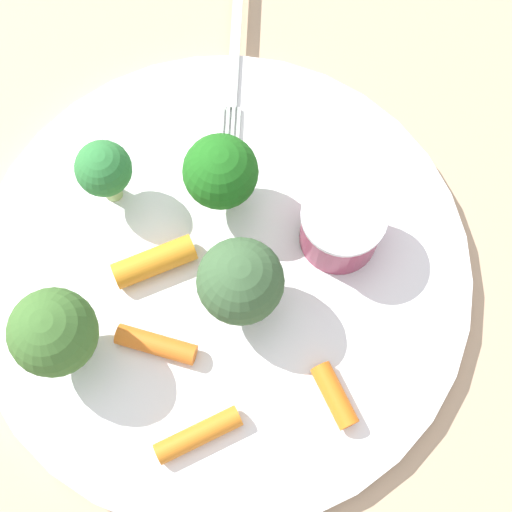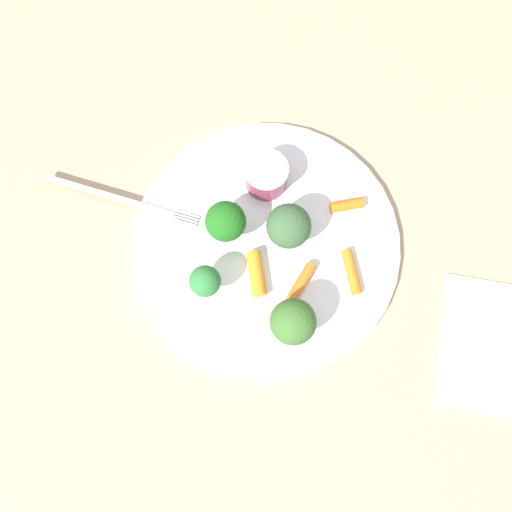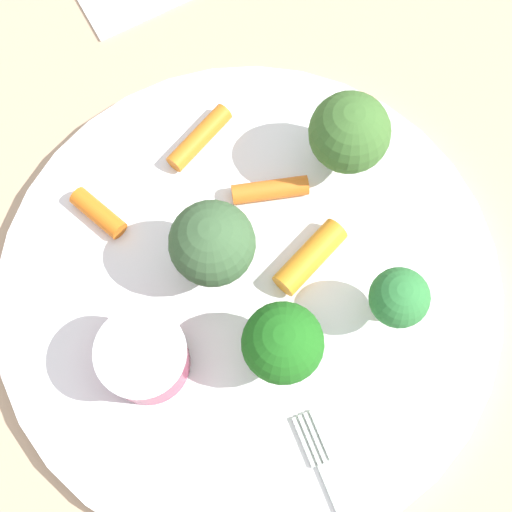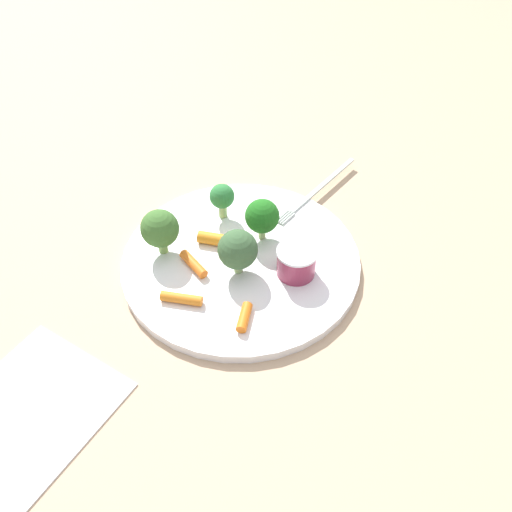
{
  "view_description": "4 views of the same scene",
  "coord_description": "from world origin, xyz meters",
  "px_view_note": "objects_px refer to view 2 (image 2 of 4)",
  "views": [
    {
      "loc": [
        0.13,
        -0.05,
        0.42
      ],
      "look_at": [
        0.01,
        0.02,
        0.02
      ],
      "focal_mm": 51.07,
      "sensor_mm": 36.0,
      "label": 1
    },
    {
      "loc": [
        -0.06,
        -0.18,
        0.6
      ],
      "look_at": [
        -0.02,
        -0.02,
        0.03
      ],
      "focal_mm": 39.67,
      "sensor_mm": 36.0,
      "label": 2
    },
    {
      "loc": [
        -0.07,
        0.09,
        0.41
      ],
      "look_at": [
        0.0,
        -0.01,
        0.03
      ],
      "focal_mm": 50.59,
      "sensor_mm": 36.0,
      "label": 3
    },
    {
      "loc": [
        0.45,
        0.07,
        0.47
      ],
      "look_at": [
        0.01,
        0.02,
        0.02
      ],
      "focal_mm": 36.72,
      "sensor_mm": 36.0,
      "label": 4
    }
  ],
  "objects_px": {
    "carrot_stick_1": "(257,273)",
    "fork": "(123,200)",
    "broccoli_floret_1": "(226,222)",
    "broccoli_floret_3": "(292,322)",
    "broccoli_floret_0": "(289,226)",
    "carrot_stick_3": "(352,272)",
    "carrot_stick_0": "(301,283)",
    "plate": "(266,244)",
    "carrot_stick_2": "(347,205)",
    "broccoli_floret_2": "(205,282)",
    "sauce_cup": "(266,176)"
  },
  "relations": [
    {
      "from": "carrot_stick_1",
      "to": "carrot_stick_2",
      "type": "height_order",
      "value": "carrot_stick_1"
    },
    {
      "from": "broccoli_floret_1",
      "to": "carrot_stick_2",
      "type": "distance_m",
      "value": 0.14
    },
    {
      "from": "fork",
      "to": "broccoli_floret_2",
      "type": "bearing_deg",
      "value": -61.4
    },
    {
      "from": "broccoli_floret_1",
      "to": "plate",
      "type": "bearing_deg",
      "value": -30.36
    },
    {
      "from": "carrot_stick_3",
      "to": "carrot_stick_2",
      "type": "bearing_deg",
      "value": 75.83
    },
    {
      "from": "sauce_cup",
      "to": "broccoli_floret_0",
      "type": "xyz_separation_m",
      "value": [
        0.0,
        -0.07,
        0.02
      ]
    },
    {
      "from": "carrot_stick_1",
      "to": "fork",
      "type": "height_order",
      "value": "carrot_stick_1"
    },
    {
      "from": "plate",
      "to": "fork",
      "type": "xyz_separation_m",
      "value": [
        -0.14,
        0.09,
        0.01
      ]
    },
    {
      "from": "broccoli_floret_1",
      "to": "carrot_stick_2",
      "type": "height_order",
      "value": "broccoli_floret_1"
    },
    {
      "from": "fork",
      "to": "broccoli_floret_0",
      "type": "bearing_deg",
      "value": -28.51
    },
    {
      "from": "broccoli_floret_0",
      "to": "broccoli_floret_2",
      "type": "distance_m",
      "value": 0.1
    },
    {
      "from": "broccoli_floret_2",
      "to": "fork",
      "type": "bearing_deg",
      "value": 118.6
    },
    {
      "from": "broccoli_floret_0",
      "to": "carrot_stick_0",
      "type": "height_order",
      "value": "broccoli_floret_0"
    },
    {
      "from": "broccoli_floret_0",
      "to": "carrot_stick_3",
      "type": "distance_m",
      "value": 0.09
    },
    {
      "from": "carrot_stick_1",
      "to": "broccoli_floret_2",
      "type": "bearing_deg",
      "value": -179.31
    },
    {
      "from": "carrot_stick_0",
      "to": "carrot_stick_1",
      "type": "relative_size",
      "value": 0.95
    },
    {
      "from": "broccoli_floret_1",
      "to": "sauce_cup",
      "type": "bearing_deg",
      "value": 39.16
    },
    {
      "from": "broccoli_floret_3",
      "to": "carrot_stick_0",
      "type": "distance_m",
      "value": 0.06
    },
    {
      "from": "broccoli_floret_1",
      "to": "fork",
      "type": "xyz_separation_m",
      "value": [
        -0.1,
        0.07,
        -0.03
      ]
    },
    {
      "from": "broccoli_floret_0",
      "to": "broccoli_floret_2",
      "type": "relative_size",
      "value": 1.2
    },
    {
      "from": "broccoli_floret_3",
      "to": "carrot_stick_2",
      "type": "distance_m",
      "value": 0.15
    },
    {
      "from": "plate",
      "to": "carrot_stick_2",
      "type": "bearing_deg",
      "value": 9.56
    },
    {
      "from": "broccoli_floret_0",
      "to": "carrot_stick_2",
      "type": "xyz_separation_m",
      "value": [
        0.07,
        0.02,
        -0.03
      ]
    },
    {
      "from": "broccoli_floret_1",
      "to": "broccoli_floret_3",
      "type": "bearing_deg",
      "value": -72.94
    },
    {
      "from": "broccoli_floret_0",
      "to": "broccoli_floret_3",
      "type": "xyz_separation_m",
      "value": [
        -0.03,
        -0.1,
        0.0
      ]
    },
    {
      "from": "broccoli_floret_3",
      "to": "fork",
      "type": "xyz_separation_m",
      "value": [
        -0.14,
        0.19,
        -0.04
      ]
    },
    {
      "from": "carrot_stick_3",
      "to": "broccoli_floret_1",
      "type": "bearing_deg",
      "value": 145.57
    },
    {
      "from": "broccoli_floret_0",
      "to": "carrot_stick_1",
      "type": "relative_size",
      "value": 1.25
    },
    {
      "from": "broccoli_floret_3",
      "to": "broccoli_floret_0",
      "type": "bearing_deg",
      "value": 75.6
    },
    {
      "from": "plate",
      "to": "fork",
      "type": "relative_size",
      "value": 1.82
    },
    {
      "from": "carrot_stick_1",
      "to": "carrot_stick_0",
      "type": "bearing_deg",
      "value": -26.44
    },
    {
      "from": "plate",
      "to": "carrot_stick_0",
      "type": "relative_size",
      "value": 6.46
    },
    {
      "from": "carrot_stick_0",
      "to": "fork",
      "type": "distance_m",
      "value": 0.22
    },
    {
      "from": "broccoli_floret_2",
      "to": "carrot_stick_2",
      "type": "distance_m",
      "value": 0.18
    },
    {
      "from": "carrot_stick_1",
      "to": "carrot_stick_3",
      "type": "xyz_separation_m",
      "value": [
        0.1,
        -0.02,
        -0.0
      ]
    },
    {
      "from": "plate",
      "to": "sauce_cup",
      "type": "height_order",
      "value": "sauce_cup"
    },
    {
      "from": "sauce_cup",
      "to": "broccoli_floret_0",
      "type": "bearing_deg",
      "value": -85.9
    },
    {
      "from": "plate",
      "to": "carrot_stick_3",
      "type": "height_order",
      "value": "carrot_stick_3"
    },
    {
      "from": "broccoli_floret_0",
      "to": "plate",
      "type": "bearing_deg",
      "value": -179.81
    },
    {
      "from": "sauce_cup",
      "to": "carrot_stick_1",
      "type": "xyz_separation_m",
      "value": [
        -0.04,
        -0.1,
        -0.01
      ]
    },
    {
      "from": "broccoli_floret_2",
      "to": "carrot_stick_0",
      "type": "bearing_deg",
      "value": -12.1
    },
    {
      "from": "carrot_stick_3",
      "to": "plate",
      "type": "bearing_deg",
      "value": 143.74
    },
    {
      "from": "broccoli_floret_0",
      "to": "fork",
      "type": "bearing_deg",
      "value": 151.49
    },
    {
      "from": "carrot_stick_1",
      "to": "fork",
      "type": "xyz_separation_m",
      "value": [
        -0.12,
        0.12,
        -0.01
      ]
    },
    {
      "from": "broccoli_floret_1",
      "to": "carrot_stick_3",
      "type": "height_order",
      "value": "broccoli_floret_1"
    },
    {
      "from": "plate",
      "to": "carrot_stick_1",
      "type": "distance_m",
      "value": 0.04
    },
    {
      "from": "sauce_cup",
      "to": "carrot_stick_1",
      "type": "relative_size",
      "value": 1.01
    },
    {
      "from": "plate",
      "to": "carrot_stick_0",
      "type": "xyz_separation_m",
      "value": [
        0.02,
        -0.05,
        0.01
      ]
    },
    {
      "from": "broccoli_floret_0",
      "to": "carrot_stick_3",
      "type": "height_order",
      "value": "broccoli_floret_0"
    },
    {
      "from": "broccoli_floret_3",
      "to": "carrot_stick_1",
      "type": "relative_size",
      "value": 1.27
    }
  ]
}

